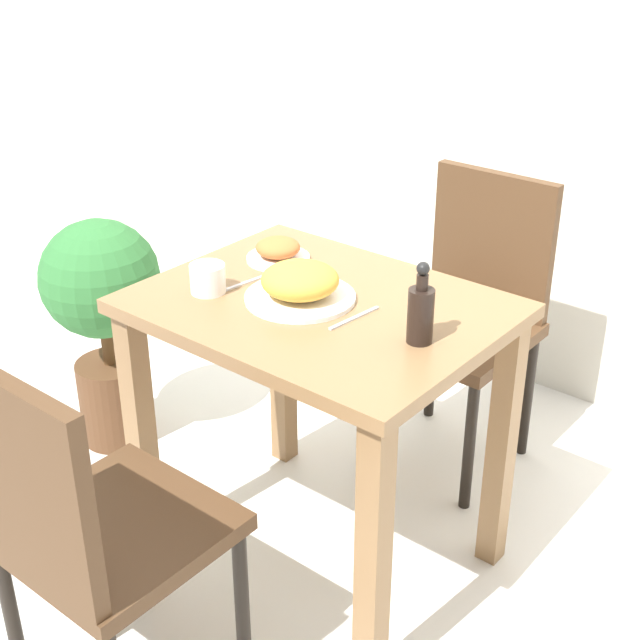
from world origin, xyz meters
TOP-DOWN VIEW (x-y plane):
  - ground_plane at (0.00, 0.00)m, footprint 16.00×16.00m
  - wall_back at (0.00, 1.24)m, footprint 8.00×0.05m
  - dining_table at (0.00, 0.00)m, footprint 0.86×0.67m
  - chair_near at (-0.05, -0.70)m, footprint 0.42×0.42m
  - chair_far at (0.03, 0.69)m, footprint 0.42×0.42m
  - food_plate at (-0.04, -0.02)m, footprint 0.27×0.27m
  - side_plate at (-0.25, 0.13)m, footprint 0.17×0.17m
  - drink_cup at (-0.25, -0.13)m, footprint 0.09×0.09m
  - sauce_bottle at (0.30, -0.02)m, footprint 0.06×0.06m
  - fork_utensil at (-0.21, -0.02)m, footprint 0.04×0.20m
  - spoon_utensil at (0.12, -0.02)m, footprint 0.03×0.16m
  - potted_plant_left at (-0.89, 0.01)m, footprint 0.37×0.37m

SIDE VIEW (x-z plane):
  - ground_plane at x=0.00m, z-range 0.00..0.00m
  - potted_plant_left at x=-0.89m, z-range 0.10..0.87m
  - chair_near at x=-0.05m, z-range 0.06..0.97m
  - chair_far at x=0.03m, z-range 0.06..0.97m
  - dining_table at x=0.00m, z-range 0.24..1.01m
  - fork_utensil at x=-0.21m, z-range 0.78..0.78m
  - spoon_utensil at x=0.12m, z-range 0.78..0.78m
  - side_plate at x=-0.25m, z-range 0.77..0.83m
  - drink_cup at x=-0.25m, z-range 0.78..0.85m
  - food_plate at x=-0.04m, z-range 0.77..0.86m
  - sauce_bottle at x=0.30m, z-range 0.75..0.94m
  - wall_back at x=0.00m, z-range 0.00..2.60m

